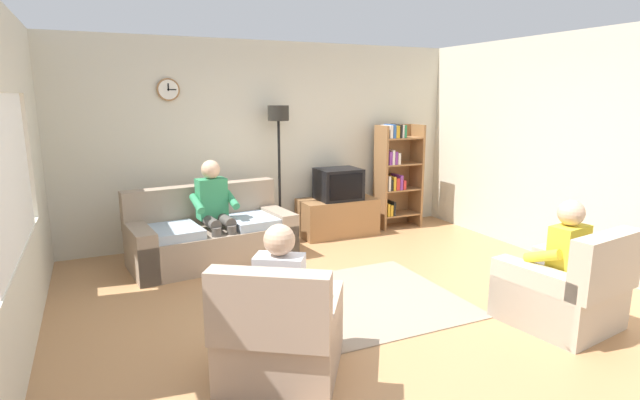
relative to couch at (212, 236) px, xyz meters
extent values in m
plane|color=#B27F51|center=(1.04, -1.83, -0.31)|extent=(12.00, 12.00, 0.00)
cube|color=beige|center=(1.04, 0.83, 1.04)|extent=(6.20, 0.12, 2.70)
cylinder|color=olive|center=(-0.30, 0.75, 1.74)|extent=(0.28, 0.03, 0.28)
cylinder|color=white|center=(-0.30, 0.73, 1.74)|extent=(0.24, 0.01, 0.24)
cube|color=black|center=(-0.30, 0.73, 1.77)|extent=(0.02, 0.01, 0.09)
cube|color=black|center=(-0.26, 0.73, 1.74)|extent=(0.11, 0.01, 0.01)
cube|color=beige|center=(-1.82, -1.83, 0.09)|extent=(0.12, 5.80, 0.80)
cube|color=beige|center=(-1.82, 0.27, 1.09)|extent=(0.12, 1.10, 1.20)
cube|color=white|center=(-1.79, -1.53, 1.09)|extent=(0.04, 2.00, 1.30)
cube|color=white|center=(-1.82, -1.53, 1.09)|extent=(0.03, 1.90, 1.20)
cube|color=beige|center=(3.90, -1.83, 1.04)|extent=(0.12, 5.80, 2.70)
cube|color=gray|center=(0.01, -0.05, -0.10)|extent=(1.99, 1.06, 0.42)
cube|color=gray|center=(-0.04, 0.30, 0.35)|extent=(1.91, 0.42, 0.48)
cube|color=gray|center=(0.84, 0.05, -0.03)|extent=(0.32, 0.86, 0.56)
cube|color=gray|center=(-0.83, -0.15, -0.03)|extent=(0.32, 0.86, 0.56)
cube|color=#9EADBC|center=(0.51, -0.04, 0.16)|extent=(0.68, 0.75, 0.10)
cube|color=#9EADBC|center=(-0.48, -0.16, 0.16)|extent=(0.68, 0.75, 0.10)
cube|color=olive|center=(1.91, 0.42, -0.05)|extent=(1.10, 0.56, 0.53)
cube|color=black|center=(1.91, 0.68, -0.02)|extent=(1.10, 0.04, 0.03)
cube|color=black|center=(1.91, 0.40, 0.44)|extent=(0.60, 0.48, 0.44)
cube|color=black|center=(1.91, 0.15, 0.44)|extent=(0.50, 0.01, 0.36)
cube|color=olive|center=(2.65, 0.47, 0.46)|extent=(0.04, 0.36, 1.55)
cube|color=olive|center=(3.29, 0.47, 0.46)|extent=(0.04, 0.36, 1.55)
cube|color=olive|center=(2.97, 0.64, 0.46)|extent=(0.64, 0.02, 1.55)
cube|color=olive|center=(2.97, 0.47, -0.12)|extent=(0.60, 0.34, 0.02)
cube|color=gold|center=(2.71, 0.45, -0.01)|extent=(0.03, 0.28, 0.19)
cube|color=gold|center=(2.77, 0.45, -0.02)|extent=(0.05, 0.28, 0.17)
cube|color=black|center=(2.82, 0.45, 0.00)|extent=(0.03, 0.28, 0.21)
cube|color=olive|center=(2.97, 0.47, 0.27)|extent=(0.60, 0.34, 0.02)
cube|color=silver|center=(2.71, 0.45, 0.39)|extent=(0.04, 0.28, 0.22)
cube|color=black|center=(2.76, 0.45, 0.36)|extent=(0.04, 0.28, 0.17)
cube|color=gold|center=(2.80, 0.45, 0.38)|extent=(0.04, 0.28, 0.21)
cube|color=red|center=(2.86, 0.45, 0.37)|extent=(0.06, 0.28, 0.18)
cube|color=#72338C|center=(2.92, 0.45, 0.39)|extent=(0.05, 0.28, 0.22)
cube|color=red|center=(2.98, 0.45, 0.35)|extent=(0.05, 0.28, 0.14)
cube|color=olive|center=(2.97, 0.47, 0.66)|extent=(0.60, 0.34, 0.02)
cube|color=#72338C|center=(2.72, 0.45, 0.76)|extent=(0.05, 0.28, 0.19)
cube|color=silver|center=(2.77, 0.45, 0.78)|extent=(0.04, 0.28, 0.22)
cube|color=#72338C|center=(2.82, 0.45, 0.76)|extent=(0.04, 0.28, 0.19)
cube|color=silver|center=(2.87, 0.45, 0.75)|extent=(0.04, 0.28, 0.17)
cube|color=olive|center=(2.97, 0.47, 1.04)|extent=(0.60, 0.34, 0.02)
cube|color=silver|center=(2.72, 0.45, 1.15)|extent=(0.05, 0.28, 0.19)
cube|color=#2D59A5|center=(2.77, 0.45, 1.15)|extent=(0.04, 0.28, 0.20)
cube|color=gold|center=(2.83, 0.45, 1.14)|extent=(0.06, 0.28, 0.18)
cube|color=black|center=(2.89, 0.45, 1.15)|extent=(0.03, 0.28, 0.20)
cube|color=silver|center=(2.92, 0.45, 1.15)|extent=(0.03, 0.28, 0.19)
cube|color=#267F4C|center=(2.96, 0.45, 1.15)|extent=(0.04, 0.28, 0.18)
cylinder|color=black|center=(1.07, 0.52, -0.30)|extent=(0.28, 0.28, 0.03)
cylinder|color=black|center=(1.07, 0.52, 0.54)|extent=(0.04, 0.04, 1.70)
cylinder|color=black|center=(1.07, 0.52, 1.44)|extent=(0.28, 0.28, 0.20)
cube|color=tan|center=(-0.07, -2.66, -0.11)|extent=(1.13, 1.14, 0.40)
cube|color=tan|center=(-0.27, -2.97, 0.34)|extent=(0.77, 0.58, 0.50)
cube|color=tan|center=(-0.32, -2.48, -0.03)|extent=(0.60, 0.78, 0.56)
cube|color=tan|center=(0.19, -2.81, -0.03)|extent=(0.60, 0.78, 0.56)
cube|color=#BCAD99|center=(2.41, -2.93, -0.11)|extent=(0.92, 0.95, 0.40)
cube|color=#BCAD99|center=(2.47, -3.29, 0.34)|extent=(0.82, 0.30, 0.50)
cube|color=#BCAD99|center=(2.11, -2.95, -0.03)|extent=(0.32, 0.82, 0.56)
cube|color=#BCAD99|center=(2.70, -2.86, -0.03)|extent=(0.32, 0.82, 0.56)
cube|color=gray|center=(0.89, -1.79, -0.31)|extent=(2.20, 1.70, 0.01)
cube|color=#338C59|center=(0.02, 0.00, 0.47)|extent=(0.36, 0.24, 0.48)
sphere|color=#D8AD8C|center=(0.02, -0.01, 0.82)|extent=(0.22, 0.22, 0.22)
cylinder|color=#4C4742|center=(0.13, -0.18, 0.23)|extent=(0.17, 0.39, 0.13)
cylinder|color=#4C4742|center=(-0.05, -0.20, 0.23)|extent=(0.17, 0.39, 0.13)
cylinder|color=#4C4742|center=(0.16, -0.37, -0.05)|extent=(0.12, 0.12, 0.52)
cylinder|color=#4C4742|center=(-0.02, -0.39, -0.05)|extent=(0.12, 0.12, 0.52)
cylinder|color=#338C59|center=(0.24, -0.08, 0.45)|extent=(0.13, 0.34, 0.20)
cylinder|color=#338C59|center=(-0.18, -0.13, 0.45)|extent=(0.13, 0.34, 0.20)
cube|color=silver|center=(-0.10, -2.70, 0.35)|extent=(0.39, 0.35, 0.48)
sphere|color=#D8AD8C|center=(-0.10, -2.69, 0.70)|extent=(0.22, 0.22, 0.22)
cylinder|color=black|center=(-0.07, -2.49, 0.11)|extent=(0.32, 0.39, 0.13)
cylinder|color=black|center=(0.08, -2.59, 0.11)|extent=(0.32, 0.39, 0.13)
cylinder|color=black|center=(0.03, -2.33, -0.11)|extent=(0.15, 0.15, 0.40)
cylinder|color=black|center=(0.18, -2.43, -0.11)|extent=(0.15, 0.15, 0.40)
cylinder|color=silver|center=(-0.22, -2.50, 0.33)|extent=(0.25, 0.33, 0.20)
cylinder|color=silver|center=(0.13, -2.73, 0.33)|extent=(0.25, 0.33, 0.20)
cube|color=yellow|center=(2.42, -2.98, 0.35)|extent=(0.37, 0.25, 0.48)
sphere|color=#D8AD8C|center=(2.42, -2.97, 0.70)|extent=(0.22, 0.22, 0.22)
cylinder|color=#4C4742|center=(2.30, -2.80, 0.11)|extent=(0.18, 0.40, 0.13)
cylinder|color=#4C4742|center=(2.48, -2.77, 0.11)|extent=(0.18, 0.40, 0.13)
cylinder|color=#4C4742|center=(2.27, -2.61, -0.11)|extent=(0.13, 0.13, 0.40)
cylinder|color=#4C4742|center=(2.45, -2.59, -0.11)|extent=(0.13, 0.13, 0.40)
cylinder|color=yellow|center=(2.20, -2.91, 0.33)|extent=(0.14, 0.34, 0.20)
cylinder|color=yellow|center=(2.61, -2.85, 0.33)|extent=(0.14, 0.34, 0.20)
camera|label=1|loc=(-1.19, -5.77, 1.67)|focal=27.77mm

